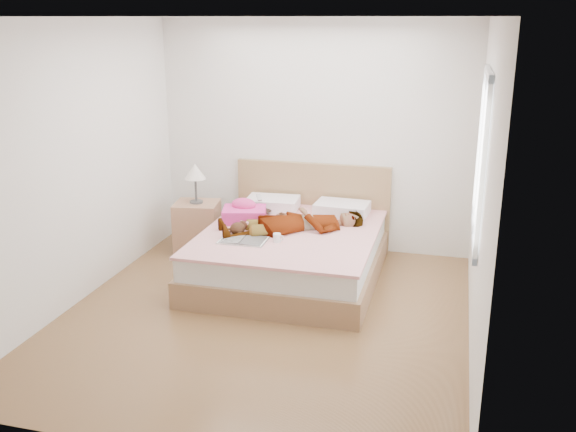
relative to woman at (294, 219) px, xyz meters
The scene contains 11 objects.
ground 1.20m from the woman, 90.92° to the right, with size 4.00×4.00×0.00m, color #4D3318.
woman is the anchor object (origin of this frame).
hair 0.73m from the woman, 141.71° to the left, with size 0.40×0.49×0.07m, color black.
phone 0.65m from the woman, 141.34° to the left, with size 0.05×0.10×0.01m, color silver.
room_shell 2.10m from the woman, 22.44° to the right, with size 4.00×4.00×4.00m.
bed 0.34m from the woman, 151.71° to the left, with size 1.80×2.08×1.00m.
towel 0.60m from the woman, 167.58° to the left, with size 0.53×0.46×0.24m.
magazine 0.63m from the woman, 127.95° to the right, with size 0.47×0.31×0.03m.
coffee_mug 0.44m from the woman, 97.41° to the right, with size 0.11×0.08×0.08m.
plush_toy 0.58m from the woman, 148.88° to the right, with size 0.19×0.24×0.12m.
nightstand 1.33m from the woman, 162.82° to the left, with size 0.55×0.50×1.04m.
Camera 1 is at (1.58, -5.05, 2.59)m, focal length 40.00 mm.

